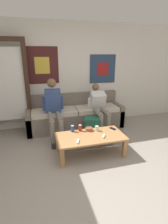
{
  "coord_description": "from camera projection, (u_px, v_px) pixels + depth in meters",
  "views": [
    {
      "loc": [
        -0.7,
        -1.9,
        1.83
      ],
      "look_at": [
        0.2,
        1.33,
        0.68
      ],
      "focal_mm": 28.0,
      "sensor_mm": 36.0,
      "label": 1
    }
  ],
  "objects": [
    {
      "name": "ceramic_bowl",
      "position": [
        89.0,
        129.0,
        3.43
      ],
      "size": [
        0.14,
        0.14,
        0.06
      ],
      "color": "brown",
      "rests_on": "coffee_table"
    },
    {
      "name": "pillar_candle",
      "position": [
        97.0,
        128.0,
        3.42
      ],
      "size": [
        0.07,
        0.07,
        0.11
      ],
      "color": "silver",
      "rests_on": "coffee_table"
    },
    {
      "name": "game_controller_near_right",
      "position": [
        104.0,
        136.0,
        3.18
      ],
      "size": [
        0.1,
        0.14,
        0.03
      ],
      "color": "white",
      "rests_on": "coffee_table"
    },
    {
      "name": "person_seated_adult",
      "position": [
        54.0,
        107.0,
        3.81
      ],
      "size": [
        0.47,
        0.89,
        1.3
      ],
      "color": "gray",
      "rests_on": "ground_plane"
    },
    {
      "name": "person_seated_teen",
      "position": [
        99.0,
        106.0,
        4.12
      ],
      "size": [
        0.47,
        0.94,
        1.12
      ],
      "color": "gray",
      "rests_on": "ground_plane"
    },
    {
      "name": "drink_can_red",
      "position": [
        80.0,
        128.0,
        3.41
      ],
      "size": [
        0.07,
        0.07,
        0.12
      ],
      "color": "maroon",
      "rests_on": "coffee_table"
    },
    {
      "name": "ground_plane",
      "position": [
        95.0,
        187.0,
        2.5
      ],
      "size": [
        18.0,
        18.0,
        0.0
      ],
      "primitive_type": "plane",
      "color": "gray"
    },
    {
      "name": "coffee_table",
      "position": [
        90.0,
        138.0,
        3.24
      ],
      "size": [
        1.26,
        0.64,
        0.37
      ],
      "color": "#B27F4C",
      "rests_on": "ground_plane"
    },
    {
      "name": "backpack",
      "position": [
        92.0,
        128.0,
        3.89
      ],
      "size": [
        0.39,
        0.37,
        0.47
      ],
      "color": "#1E5642",
      "rests_on": "ground_plane"
    },
    {
      "name": "cell_phone",
      "position": [
        113.0,
        129.0,
        3.52
      ],
      "size": [
        0.12,
        0.15,
        0.01
      ],
      "color": "black",
      "rests_on": "coffee_table"
    },
    {
      "name": "couch",
      "position": [
        75.0,
        116.0,
        4.44
      ],
      "size": [
        2.38,
        0.72,
        0.84
      ],
      "color": "#70665B",
      "rests_on": "ground_plane"
    },
    {
      "name": "game_controller_near_left",
      "position": [
        78.0,
        141.0,
        2.99
      ],
      "size": [
        0.08,
        0.15,
        0.03
      ],
      "color": "white",
      "rests_on": "coffee_table"
    },
    {
      "name": "wall_back",
      "position": [
        63.0,
        76.0,
        4.4
      ],
      "size": [
        10.0,
        0.07,
        2.55
      ],
      "color": "silver",
      "rests_on": "ground_plane"
    },
    {
      "name": "door_frame",
      "position": [
        6.0,
        82.0,
        3.88
      ],
      "size": [
        1.0,
        0.1,
        2.15
      ],
      "color": "#382319",
      "rests_on": "ground_plane"
    },
    {
      "name": "drink_can_blue",
      "position": [
        72.0,
        129.0,
        3.38
      ],
      "size": [
        0.07,
        0.07,
        0.12
      ],
      "color": "#28479E",
      "rests_on": "coffee_table"
    }
  ]
}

